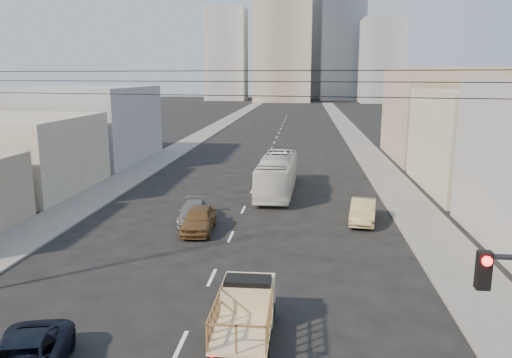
% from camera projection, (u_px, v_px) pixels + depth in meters
% --- Properties ---
extents(sidewalk_left, '(3.50, 180.00, 0.12)m').
position_uv_depth(sidewalk_left, '(210.00, 130.00, 84.62)').
color(sidewalk_left, slate).
rests_on(sidewalk_left, ground).
extents(sidewalk_right, '(3.50, 180.00, 0.12)m').
position_uv_depth(sidewalk_right, '(350.00, 132.00, 82.41)').
color(sidewalk_right, slate).
rests_on(sidewalk_right, ground).
extents(lane_dashes, '(0.15, 104.00, 0.01)m').
position_uv_depth(lane_dashes, '(273.00, 145.00, 66.96)').
color(lane_dashes, silver).
rests_on(lane_dashes, ground).
extents(flatbed_pickup, '(1.95, 4.41, 1.90)m').
position_uv_depth(flatbed_pickup, '(245.00, 309.00, 17.58)').
color(flatbed_pickup, '#D0B88B').
rests_on(flatbed_pickup, ground).
extents(city_bus, '(2.90, 10.88, 3.01)m').
position_uv_depth(city_bus, '(277.00, 174.00, 39.51)').
color(city_bus, silver).
rests_on(city_bus, ground).
extents(sedan_brown, '(1.98, 4.46, 1.49)m').
position_uv_depth(sedan_brown, '(199.00, 219.00, 29.79)').
color(sedan_brown, brown).
rests_on(sedan_brown, ground).
extents(sedan_tan, '(2.16, 4.55, 1.44)m').
position_uv_depth(sedan_tan, '(363.00, 211.00, 31.68)').
color(sedan_tan, tan).
rests_on(sedan_tan, ground).
extents(sedan_grey, '(2.30, 4.51, 1.25)m').
position_uv_depth(sedan_grey, '(193.00, 212.00, 31.81)').
color(sedan_grey, slate).
rests_on(sedan_grey, ground).
extents(overhead_wires, '(23.01, 5.02, 0.72)m').
position_uv_depth(overhead_wires, '(167.00, 82.00, 14.95)').
color(overhead_wires, black).
rests_on(overhead_wires, ground).
extents(bldg_right_mid, '(11.00, 14.00, 8.00)m').
position_uv_depth(bldg_right_mid, '(496.00, 141.00, 39.94)').
color(bldg_right_mid, '#AA9D89').
rests_on(bldg_right_mid, ground).
extents(bldg_right_far, '(12.00, 16.00, 10.00)m').
position_uv_depth(bldg_right_far, '(448.00, 114.00, 55.28)').
color(bldg_right_far, gray).
rests_on(bldg_right_far, ground).
extents(bldg_left_mid, '(11.00, 12.00, 6.00)m').
position_uv_depth(bldg_left_mid, '(14.00, 154.00, 39.88)').
color(bldg_left_mid, '#AA9D89').
rests_on(bldg_left_mid, ground).
extents(bldg_left_far, '(12.00, 16.00, 8.00)m').
position_uv_depth(bldg_left_far, '(87.00, 124.00, 54.34)').
color(bldg_left_far, '#99989B').
rests_on(bldg_left_far, ground).
extents(high_rise_tower, '(20.00, 20.00, 60.00)m').
position_uv_depth(high_rise_tower, '(283.00, 15.00, 175.28)').
color(high_rise_tower, gray).
rests_on(high_rise_tower, ground).
extents(midrise_ne, '(16.00, 16.00, 40.00)m').
position_uv_depth(midrise_ne, '(342.00, 47.00, 189.85)').
color(midrise_ne, '#94969C').
rests_on(midrise_ne, ground).
extents(midrise_nw, '(15.00, 15.00, 34.00)m').
position_uv_depth(midrise_nw, '(226.00, 55.00, 189.74)').
color(midrise_nw, '#94969C').
rests_on(midrise_nw, ground).
extents(midrise_back, '(18.00, 18.00, 44.00)m').
position_uv_depth(midrise_back, '(310.00, 44.00, 205.19)').
color(midrise_back, '#99989B').
rests_on(midrise_back, ground).
extents(midrise_east, '(14.00, 14.00, 28.00)m').
position_uv_depth(midrise_east, '(381.00, 61.00, 170.44)').
color(midrise_east, '#94969C').
rests_on(midrise_east, ground).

